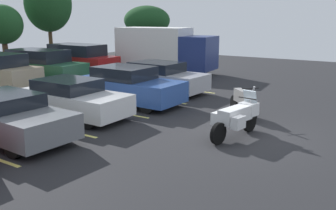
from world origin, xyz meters
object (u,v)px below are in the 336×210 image
car_white (72,99)px  motorcycle_second (243,101)px  car_blue (128,86)px  car_silver (160,77)px  car_far_green (42,67)px  car_grey (6,116)px  car_far_red (79,61)px  box_truck (164,49)px  motorcycle_touring (237,117)px

car_white → motorcycle_second: bearing=-56.0°
car_blue → car_silver: car_blue is taller
car_silver → car_far_green: bearing=102.8°
car_grey → car_far_red: 11.73m
car_far_red → box_truck: size_ratio=0.75×
motorcycle_touring → car_blue: bearing=73.4°
car_far_green → car_far_red: car_far_red is taller
car_white → car_silver: size_ratio=0.95×
car_grey → motorcycle_second: bearing=-38.4°
car_blue → car_far_green: size_ratio=0.94×
motorcycle_second → car_far_red: size_ratio=0.33×
motorcycle_touring → car_grey: bearing=124.2°
car_silver → car_far_red: car_far_red is taller
car_blue → box_truck: bearing=23.8°
motorcycle_touring → motorcycle_second: bearing=17.6°
car_grey → car_white: car_white is taller
car_blue → car_far_green: 7.16m
car_far_green → box_truck: size_ratio=0.76×
motorcycle_second → car_blue: car_blue is taller
car_white → car_far_red: size_ratio=0.90×
car_grey → car_white: 2.78m
motorcycle_touring → car_white: 6.01m
motorcycle_second → car_white: car_white is taller
motorcycle_touring → car_white: size_ratio=0.53×
car_grey → car_far_green: 9.71m
motorcycle_second → motorcycle_touring: bearing=-162.4°
motorcycle_second → car_grey: (-6.24, 4.95, 0.11)m
motorcycle_second → car_white: 6.22m
motorcycle_touring → motorcycle_second: size_ratio=1.43×
car_grey → car_silver: 8.36m
motorcycle_touring → car_far_red: size_ratio=0.48×
car_silver → car_white: bearing=179.8°
motorcycle_touring → car_far_red: 13.78m
car_far_green → car_silver: bearing=-77.2°
motorcycle_second → car_far_red: 12.27m
box_truck → car_blue: bearing=-156.2°
car_white → car_far_green: bearing=58.8°
car_far_green → box_truck: bearing=-26.9°
motorcycle_touring → car_far_red: bearing=65.9°
motorcycle_touring → car_far_green: (2.95, 12.60, 0.28)m
car_blue → car_far_green: (1.30, 7.04, 0.15)m
car_white → car_blue: size_ratio=0.93×
motorcycle_second → car_white: (-3.47, 5.15, 0.12)m
car_grey → motorcycle_touring: bearing=-55.8°
motorcycle_second → car_silver: 5.56m
car_white → box_truck: (10.88, 3.24, 0.85)m
box_truck → car_grey: bearing=-165.9°
box_truck → car_silver: bearing=-148.4°
car_blue → car_far_red: bearing=60.5°
car_grey → car_blue: (5.53, -0.14, 0.08)m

